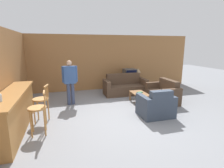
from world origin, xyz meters
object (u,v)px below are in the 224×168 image
at_px(couch_far, 125,87).
at_px(armchair_near, 156,106).
at_px(tv_unit, 129,83).
at_px(tv, 130,73).
at_px(table_lamp, 138,71).
at_px(coffee_table, 140,95).
at_px(bar_chair_near, 38,111).
at_px(loveseat_right, 163,94).
at_px(bar_chair_mid, 41,102).
at_px(bottle, 0,97).
at_px(person_by_window, 70,80).
at_px(book_on_table, 140,92).

relative_size(couch_far, armchair_near, 1.90).
bearing_deg(couch_far, tv_unit, 56.01).
xyz_separation_m(tv, table_lamp, (0.44, 0.00, 0.11)).
relative_size(coffee_table, tv_unit, 0.77).
relative_size(bar_chair_near, loveseat_right, 0.78).
xyz_separation_m(bar_chair_near, bar_chair_mid, (-0.00, 0.72, 0.00)).
bearing_deg(bar_chair_mid, bottle, -119.80).
xyz_separation_m(table_lamp, person_by_window, (-3.34, -1.58, 0.01)).
xyz_separation_m(couch_far, table_lamp, (0.97, 0.79, 0.58)).
bearing_deg(coffee_table, table_lamp, 67.84).
xyz_separation_m(armchair_near, book_on_table, (0.09, 1.35, 0.08)).
relative_size(bar_chair_mid, couch_far, 0.57).
distance_m(tv, person_by_window, 3.30).
distance_m(bar_chair_near, bottle, 0.89).
bearing_deg(person_by_window, coffee_table, -12.11).
bearing_deg(armchair_near, tv, 81.91).
bearing_deg(armchair_near, book_on_table, 86.20).
distance_m(coffee_table, book_on_table, 0.10).
relative_size(tv_unit, table_lamp, 2.66).
xyz_separation_m(couch_far, coffee_table, (0.11, -1.32, 0.00)).
bearing_deg(loveseat_right, armchair_near, -129.37).
relative_size(couch_far, bottle, 8.52).
height_order(bar_chair_mid, loveseat_right, bar_chair_mid).
height_order(bar_chair_mid, book_on_table, bar_chair_mid).
bearing_deg(bottle, bar_chair_mid, 60.20).
bearing_deg(tv, bottle, -137.78).
distance_m(coffee_table, tv, 2.20).
bearing_deg(table_lamp, person_by_window, -154.61).
relative_size(couch_far, book_on_table, 8.00).
distance_m(bar_chair_mid, table_lamp, 5.09).
bearing_deg(person_by_window, tv_unit, 28.65).
xyz_separation_m(loveseat_right, tv, (-0.50, 2.21, 0.47)).
distance_m(bar_chair_near, bar_chair_mid, 0.72).
relative_size(tv, person_by_window, 0.37).
xyz_separation_m(bottle, table_lamp, (4.82, 3.98, -0.20)).
bearing_deg(table_lamp, couch_far, -140.86).
distance_m(couch_far, tv, 1.06).
bearing_deg(armchair_near, bar_chair_mid, 170.70).
bearing_deg(loveseat_right, bar_chair_near, -161.90).
relative_size(bar_chair_near, tv, 1.80).
bearing_deg(tv_unit, couch_far, -123.99).
height_order(couch_far, bottle, bottle).
relative_size(couch_far, table_lamp, 4.12).
bearing_deg(bar_chair_mid, table_lamp, 34.49).
distance_m(bar_chair_near, book_on_table, 3.70).
relative_size(bar_chair_near, bar_chair_mid, 1.00).
bearing_deg(book_on_table, bottle, -154.26).
distance_m(coffee_table, tv_unit, 2.16).
distance_m(armchair_near, tv_unit, 3.44).
bearing_deg(tv_unit, table_lamp, 0.00).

